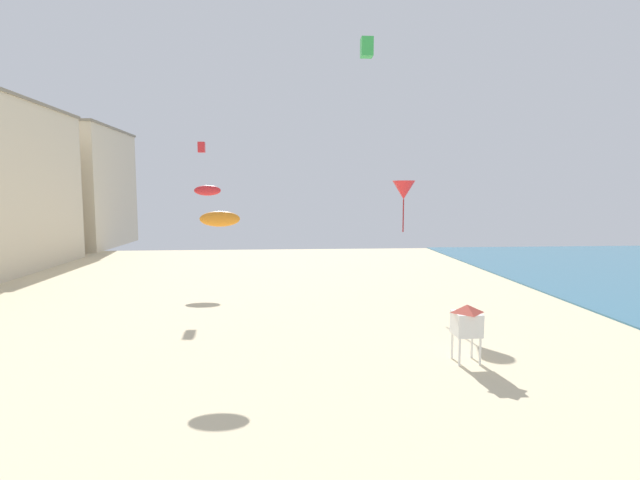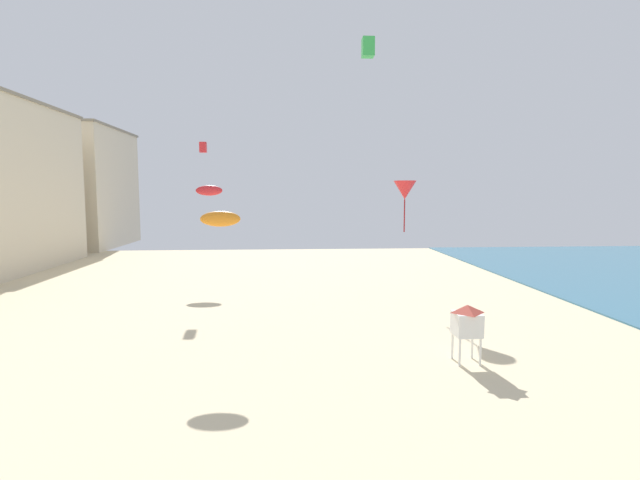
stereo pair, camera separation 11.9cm
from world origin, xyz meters
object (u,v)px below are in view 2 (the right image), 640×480
object	(u,v)px
lifeguard_stand	(467,321)
kite_red_box	(203,147)
kite_orange_parafoil_2	(220,219)
kite_green_box	(368,47)
kite_red_parafoil	(209,191)
kite_red_delta	(405,190)

from	to	relation	value
lifeguard_stand	kite_red_box	size ratio (longest dim) A/B	2.96
lifeguard_stand	kite_red_box	xyz separation A→B (m)	(-14.79, 20.94, 9.36)
lifeguard_stand	kite_orange_parafoil_2	distance (m)	12.47
kite_green_box	kite_red_box	world-z (taller)	kite_green_box
kite_red_box	kite_green_box	bearing A→B (deg)	-23.72
kite_green_box	kite_red_parafoil	world-z (taller)	kite_green_box
kite_orange_parafoil_2	kite_green_box	bearing A→B (deg)	51.07
kite_green_box	kite_orange_parafoil_2	size ratio (longest dim) A/B	0.68
kite_red_box	kite_orange_parafoil_2	world-z (taller)	kite_red_box
lifeguard_stand	kite_red_delta	distance (m)	13.37
kite_red_parafoil	lifeguard_stand	bearing A→B (deg)	-56.89
kite_red_box	kite_red_parafoil	size ratio (longest dim) A/B	0.37
lifeguard_stand	kite_red_parafoil	world-z (taller)	kite_red_parafoil
kite_green_box	kite_orange_parafoil_2	xyz separation A→B (m)	(-9.14, -11.31, -11.74)
kite_red_parafoil	kite_red_delta	bearing A→B (deg)	-34.96
kite_red_delta	kite_green_box	bearing A→B (deg)	122.98
kite_red_parafoil	kite_green_box	bearing A→B (deg)	-29.33
kite_red_delta	kite_red_box	xyz separation A→B (m)	(-14.96, 8.86, 3.63)
kite_green_box	kite_red_parafoil	bearing A→B (deg)	150.67
lifeguard_stand	kite_green_box	bearing A→B (deg)	99.93
kite_red_delta	kite_red_box	distance (m)	17.76
kite_red_parafoil	kite_orange_parafoil_2	world-z (taller)	kite_red_parafoil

